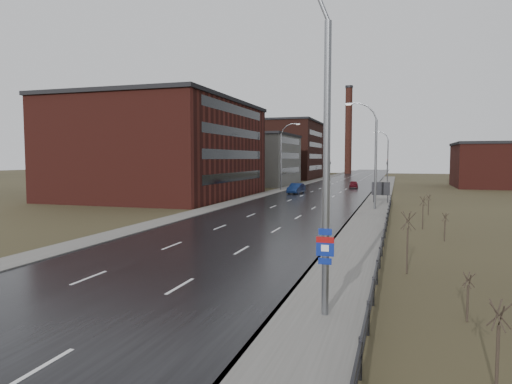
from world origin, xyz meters
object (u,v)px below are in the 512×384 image
Objects in this scene: streetlight_main at (317,142)px; billboard at (381,189)px; car_far at (354,185)px; car_near at (296,189)px.

billboard is at bearing 89.13° from streetlight_main.
streetlight_main is at bearing -90.87° from billboard.
car_near is at bearing 59.28° from car_far.
car_near is (-13.06, 12.19, -0.97)m from billboard.
billboard is at bearing -38.05° from car_near.
car_far is at bearing 94.26° from streetlight_main.
streetlight_main is 69.85m from car_far.
billboard is (0.63, 41.51, -4.30)m from streetlight_main.
car_near is at bearing 103.03° from streetlight_main.
streetlight_main is at bearing 88.29° from car_far.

